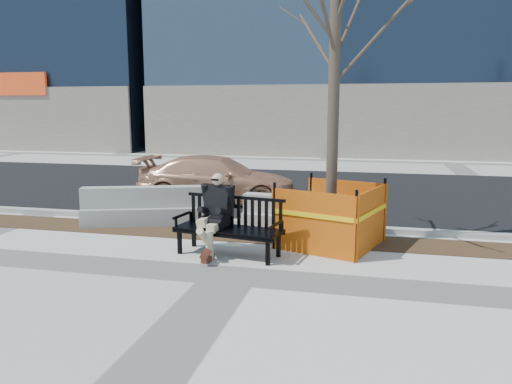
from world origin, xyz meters
The scene contains 10 objects.
ground centered at (0.00, 0.00, 0.00)m, with size 120.00×120.00×0.00m, color beige.
mulch_strip centered at (0.00, 2.60, 0.00)m, with size 40.00×1.20×0.02m, color #47301C.
asphalt_street centered at (0.00, 8.80, 0.00)m, with size 60.00×10.40×0.01m, color black.
curb centered at (0.00, 3.55, 0.06)m, with size 60.00×0.25×0.12m, color #9E9B93.
bench centered at (-0.36, 1.11, 0.00)m, with size 2.11×0.76×1.12m, color black, non-canonical shape.
seated_man centered at (-0.64, 1.21, 0.00)m, with size 0.66×1.09×1.53m, color black, non-canonical shape.
tree_fence centered at (1.47, 2.26, 0.00)m, with size 2.69×2.69×6.73m, color orange, non-canonical shape.
sedan centered at (-2.16, 6.16, 0.00)m, with size 1.92×4.72×1.37m, color tan.
jersey_barrier_left centered at (-2.86, 3.10, 0.00)m, with size 3.26×0.65×0.94m, color gray, non-canonical shape.
jersey_barrier_right centered at (0.84, 3.19, 0.00)m, with size 2.90×0.58×0.83m, color #A4A199, non-canonical shape.
Camera 1 is at (2.22, -7.68, 2.81)m, focal length 34.75 mm.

